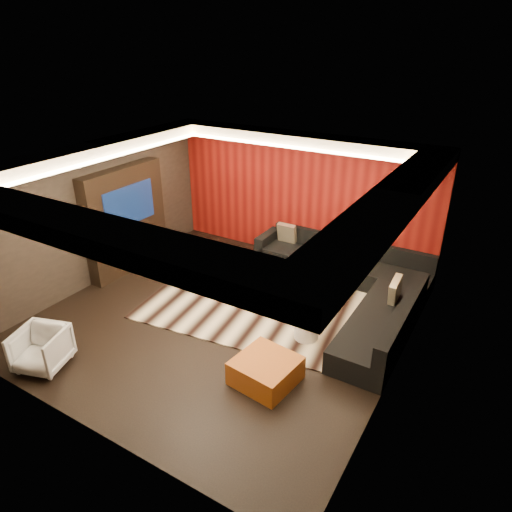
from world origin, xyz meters
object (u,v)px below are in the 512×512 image
Objects in this scene: white_side_table at (307,326)px; coffee_table at (299,277)px; sectional_sofa at (355,285)px; orange_ottoman at (266,371)px; drum_stool at (191,278)px; armchair at (41,349)px.

coffee_table is at bearing 119.92° from white_side_table.
white_side_table is at bearing -60.08° from coffee_table.
sectional_sofa is at bearing 82.61° from white_side_table.
orange_ottoman is 0.23× the size of sectional_sofa.
orange_ottoman is 2.94m from sectional_sofa.
coffee_table is 3.10× the size of drum_stool.
white_side_table is (0.94, -1.63, 0.12)m from coffee_table.
orange_ottoman is 1.18× the size of armchair.
coffee_table is 2.57× the size of white_side_table.
white_side_table is (2.69, -0.35, 0.02)m from drum_stool.
white_side_table reaches higher than drum_stool.
white_side_table is at bearing -7.52° from drum_stool.
drum_stool is 0.83× the size of white_side_table.
orange_ottoman is at bearing 7.36° from armchair.
white_side_table reaches higher than coffee_table.
armchair is (-0.43, -3.04, 0.09)m from drum_stool.
sectional_sofa is at bearing 84.56° from orange_ottoman.
white_side_table is 1.69m from sectional_sofa.
sectional_sofa is at bearing 2.31° from coffee_table.
orange_ottoman is at bearing -31.40° from drum_stool.
sectional_sofa is (0.28, 2.92, 0.08)m from orange_ottoman.
drum_stool is at bearing 148.60° from orange_ottoman.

